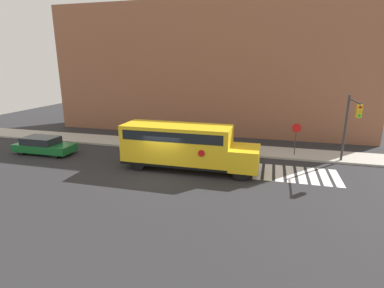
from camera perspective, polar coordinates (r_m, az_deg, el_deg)
ground_plane at (r=20.00m, az=-5.48°, el=-5.49°), size 60.00×60.00×0.00m
sidewalk_strip at (r=25.86m, az=-0.47°, el=-0.41°), size 44.00×3.00×0.15m
building_backdrop at (r=31.21m, az=2.80°, el=14.02°), size 32.00×4.00×12.78m
crosswalk_stripes at (r=20.80m, az=19.16°, el=-5.46°), size 5.40×3.20×0.01m
school_bus at (r=20.11m, az=-1.69°, el=-0.10°), size 9.12×2.57×3.05m
parked_car at (r=26.63m, az=-26.43°, el=-0.23°), size 4.77×1.86×1.36m
stop_sign at (r=24.13m, az=19.20°, el=1.62°), size 0.68×0.10×2.62m
traffic_light at (r=22.86m, az=27.89°, el=3.92°), size 0.28×3.11×4.90m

